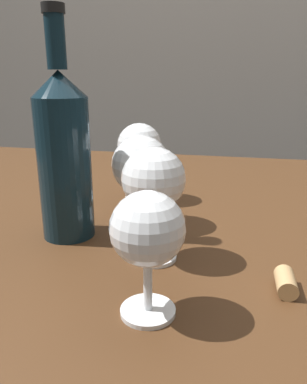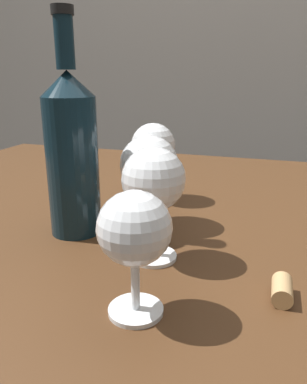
{
  "view_description": "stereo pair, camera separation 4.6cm",
  "coord_description": "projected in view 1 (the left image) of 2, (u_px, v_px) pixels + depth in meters",
  "views": [
    {
      "loc": [
        0.01,
        -0.63,
        0.94
      ],
      "look_at": [
        -0.08,
        -0.2,
        0.8
      ],
      "focal_mm": 34.82,
      "sensor_mm": 36.0,
      "label": 1
    },
    {
      "loc": [
        0.06,
        -0.62,
        0.94
      ],
      "look_at": [
        -0.08,
        -0.2,
        0.8
      ],
      "focal_mm": 34.82,
      "sensor_mm": 36.0,
      "label": 2
    }
  ],
  "objects": [
    {
      "name": "dining_table",
      "position": [
        217.0,
        248.0,
        0.69
      ],
      "size": [
        1.51,
        0.9,
        0.71
      ],
      "color": "#472B16",
      "rests_on": "ground_plane"
    },
    {
      "name": "wine_glass_amber",
      "position": [
        148.0,
        232.0,
        0.35
      ],
      "size": [
        0.07,
        0.07,
        0.13
      ],
      "color": "white",
      "rests_on": "dining_table"
    },
    {
      "name": "wine_glass_merlot",
      "position": [
        154.0,
        182.0,
        0.46
      ],
      "size": [
        0.08,
        0.08,
        0.15
      ],
      "color": "white",
      "rests_on": "dining_table"
    },
    {
      "name": "wine_glass_white",
      "position": [
        141.0,
        167.0,
        0.57
      ],
      "size": [
        0.09,
        0.09,
        0.14
      ],
      "color": "white",
      "rests_on": "dining_table"
    },
    {
      "name": "wine_glass_cabernet",
      "position": [
        139.0,
        148.0,
        0.69
      ],
      "size": [
        0.08,
        0.08,
        0.14
      ],
      "color": "white",
      "rests_on": "dining_table"
    },
    {
      "name": "wine_bottle",
      "position": [
        64.0,
        153.0,
        0.52
      ],
      "size": [
        0.08,
        0.08,
        0.31
      ],
      "color": "#0F232D",
      "rests_on": "dining_table"
    },
    {
      "name": "cork",
      "position": [
        286.0,
        282.0,
        0.41
      ],
      "size": [
        0.02,
        0.04,
        0.02
      ],
      "primitive_type": "cylinder",
      "rotation": [
        1.57,
        0.0,
        0.0
      ],
      "color": "tan",
      "rests_on": "dining_table"
    }
  ]
}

